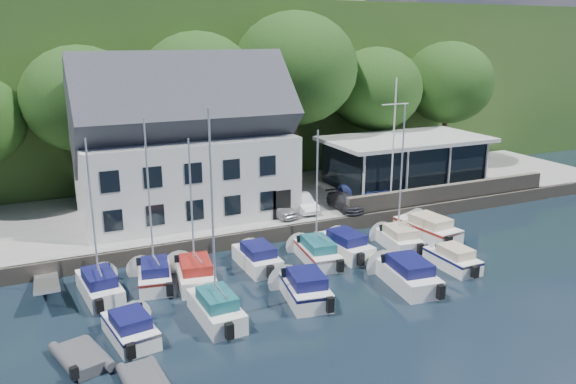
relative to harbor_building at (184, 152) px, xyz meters
name	(u,v)px	position (x,y,z in m)	size (l,w,h in m)	color
ground	(410,305)	(7.00, -16.50, -5.35)	(180.00, 180.00, 0.00)	black
quay	(273,204)	(7.00, 1.00, -4.85)	(60.00, 13.00, 1.00)	#9C9C96
quay_face	(311,229)	(7.00, -5.50, -4.85)	(60.00, 0.30, 1.00)	#61594D
hillside	(151,72)	(7.00, 45.50, 2.65)	(160.00, 75.00, 16.00)	#27481B
field_patch	(189,14)	(15.00, 53.50, 10.80)	(50.00, 30.00, 0.30)	#515F2F
harbor_building	(184,152)	(0.00, 0.00, 0.00)	(14.40, 8.20, 8.70)	silver
club_pavilion	(404,162)	(18.00, -0.50, -2.30)	(13.20, 7.20, 4.10)	black
seawall	(450,192)	(19.00, -5.10, -3.75)	(18.00, 0.50, 1.20)	#61594D
gangway	(48,293)	(-9.50, -7.50, -5.35)	(1.20, 6.00, 1.40)	silver
car_silver	(277,208)	(5.45, -3.32, -3.76)	(1.40, 3.48, 1.18)	#B8B8BE
car_white	(301,202)	(7.53, -2.87, -3.75)	(1.28, 3.67, 1.21)	silver
car_dgrey	(345,202)	(10.47, -3.88, -3.80)	(1.53, 3.76, 1.09)	#303035
car_blue	(368,191)	(13.18, -2.71, -3.64)	(1.64, 4.16, 1.42)	#2E408F
flagpole	(393,142)	(14.28, -4.07, 0.24)	(2.20, 0.20, 9.18)	silver
tree_1	(84,126)	(-5.86, 5.43, 1.37)	(8.37, 8.37, 11.44)	#163810
tree_2	(200,113)	(2.76, 5.69, 1.85)	(9.07, 9.07, 12.40)	#163810
tree_3	(295,98)	(10.89, 5.35, 2.65)	(10.25, 10.25, 14.00)	#163810
tree_4	(375,111)	(18.72, 5.19, 1.20)	(8.12, 8.12, 11.10)	#163810
tree_5	(446,104)	(26.74, 5.25, 1.42)	(8.45, 8.45, 11.54)	#163810
boat_r1_0	(93,215)	(-7.02, -9.01, -0.90)	(1.79, 5.90, 8.90)	white
boat_r1_1	(150,209)	(-4.15, -8.75, -1.06)	(1.83, 5.38, 8.58)	white
boat_r1_2	(192,207)	(-2.08, -9.34, -1.07)	(2.03, 6.15, 8.56)	white
boat_r1_3	(257,255)	(1.76, -8.85, -4.62)	(1.92, 5.52, 1.47)	white
boat_r1_4	(317,191)	(5.35, -9.38, -1.00)	(1.86, 6.39, 8.70)	white
boat_r1_5	(344,243)	(7.36, -9.24, -4.59)	(1.94, 6.03, 1.53)	white
boat_r1_6	(401,183)	(11.15, -9.50, -1.15)	(1.92, 5.37, 8.41)	white
boat_r1_7	(427,226)	(14.05, -8.77, -4.60)	(2.15, 6.74, 1.50)	white
boat_r2_0	(130,326)	(-6.30, -14.03, -4.67)	(1.83, 4.84, 1.35)	white
boat_r2_1	(213,227)	(-2.31, -13.91, -0.68)	(1.83, 5.83, 9.34)	white
boat_r2_2	(305,285)	(2.46, -13.69, -4.57)	(2.09, 5.55, 1.56)	white
boat_r2_3	(406,271)	(8.25, -14.38, -4.57)	(2.13, 6.60, 1.56)	white
boat_r2_4	(453,257)	(12.05, -13.63, -4.67)	(1.74, 4.99, 1.36)	white
dinghy_0	(82,355)	(-8.45, -15.10, -5.00)	(1.80, 3.00, 0.70)	#3C3D42
dinghy_1	(144,379)	(-6.40, -17.77, -5.03)	(1.64, 2.73, 0.64)	#3C3D42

